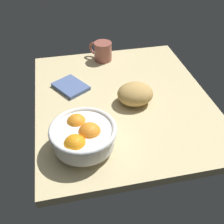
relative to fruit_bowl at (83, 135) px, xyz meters
The scene contains 5 objects.
ground_plane 30.23cm from the fruit_bowl, 141.82° to the left, with size 78.15×66.46×3.00cm, color #CAB886.
fruit_bowl is the anchor object (origin of this frame).
bread_loaf 29.50cm from the fruit_bowl, 131.83° to the left, with size 13.38×11.65×7.86cm, color tan.
napkin_folded 34.52cm from the fruit_bowl, behind, with size 13.23×10.15×1.52cm, color #4E6395.
mug 56.94cm from the fruit_bowl, 163.69° to the left, with size 10.60×9.99×8.60cm.
Camera 1 is at (82.58, -21.86, 64.16)cm, focal length 44.19 mm.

